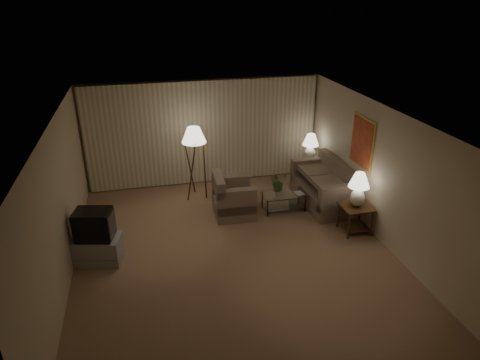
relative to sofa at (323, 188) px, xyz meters
name	(u,v)px	position (x,y,z in m)	size (l,w,h in m)	color
ground	(234,251)	(-2.50, -1.52, -0.41)	(7.00, 7.00, 0.00)	#88674B
room_shell	(219,142)	(-2.48, -0.01, 1.34)	(6.04, 7.02, 2.72)	beige
sofa	(323,188)	(0.00, 0.00, 0.00)	(1.89, 1.01, 0.82)	gray
armchair	(234,199)	(-2.16, -0.03, -0.02)	(1.00, 0.95, 0.78)	gray
side_table_near	(355,214)	(0.15, -1.35, 0.01)	(0.61, 0.61, 0.60)	#3C1F10
side_table_far	(309,168)	(0.15, 1.25, -0.01)	(0.55, 0.46, 0.60)	#3C1F10
table_lamp_near	(359,187)	(0.15, -1.35, 0.63)	(0.43, 0.43, 0.75)	white
table_lamp_far	(310,145)	(0.15, 1.25, 0.62)	(0.42, 0.42, 0.73)	white
coffee_table	(284,199)	(-1.00, -0.10, -0.14)	(1.04, 0.57, 0.41)	silver
tv_cabinet	(98,249)	(-5.05, -1.22, -0.16)	(0.98, 0.73, 0.50)	#979799
crt_tv	(94,225)	(-5.05, -1.22, 0.37)	(0.74, 0.60, 0.56)	black
floor_lamp	(195,162)	(-2.87, 1.05, 0.52)	(0.58, 0.58, 1.78)	#3C1F10
ottoman	(235,195)	(-2.00, 0.56, -0.23)	(0.55, 0.55, 0.37)	#AD533A
vase	(278,191)	(-1.15, -0.10, 0.07)	(0.14, 0.14, 0.14)	white
flowers	(278,180)	(-1.15, -0.10, 0.37)	(0.40, 0.35, 0.44)	#4B7233
book	(296,194)	(-0.75, -0.20, 0.01)	(0.18, 0.25, 0.02)	olive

